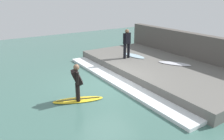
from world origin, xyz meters
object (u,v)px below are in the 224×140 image
surfer_riding (77,80)px  surfboard_waiting_near (134,56)px  surfboard_riding (78,100)px  surfer_waiting_near (127,42)px  surfboard_spare (175,63)px

surfer_riding → surfboard_waiting_near: (4.81, 2.59, -0.36)m
surfboard_riding → surfer_waiting_near: surfer_waiting_near is taller
surfboard_riding → surfer_riding: (0.00, 0.00, 0.83)m
surfer_riding → surfer_waiting_near: size_ratio=0.87×
surfboard_riding → surfer_waiting_near: (4.20, 2.49, 1.38)m
surfer_riding → surfboard_spare: surfer_riding is taller
surfer_riding → surfer_waiting_near: (4.20, 2.49, 0.55)m
surfboard_riding → surfer_riding: surfer_riding is taller
surfboard_riding → surfer_riding: size_ratio=1.40×
surfer_waiting_near → surfboard_spare: 2.86m
surfboard_waiting_near → surfboard_spare: size_ratio=0.98×
surfer_riding → surfboard_waiting_near: 5.48m
surfer_waiting_near → surfboard_waiting_near: surfer_waiting_near is taller
surfer_riding → surfboard_spare: size_ratio=0.84×
surfboard_riding → surfboard_waiting_near: size_ratio=1.21×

